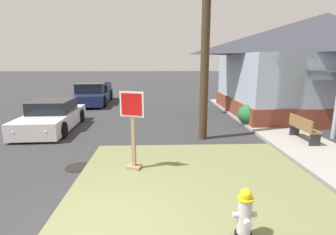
% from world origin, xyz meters
% --- Properties ---
extents(grass_corner_patch, '(5.83, 5.66, 0.08)m').
position_xyz_m(grass_corner_patch, '(1.97, 1.79, 0.04)').
color(grass_corner_patch, olive).
rests_on(grass_corner_patch, ground).
extents(sidewalk_strip, '(2.20, 17.91, 0.12)m').
position_xyz_m(sidewalk_strip, '(6.08, 6.26, 0.06)').
color(sidewalk_strip, '#9E9B93').
rests_on(sidewalk_strip, ground).
extents(fire_hydrant, '(0.38, 0.34, 0.86)m').
position_xyz_m(fire_hydrant, '(2.42, -0.18, 0.48)').
color(fire_hydrant, black).
rests_on(fire_hydrant, grass_corner_patch).
extents(stop_sign, '(0.62, 0.38, 2.08)m').
position_xyz_m(stop_sign, '(0.40, 2.66, 1.05)').
color(stop_sign, '#A3845B').
rests_on(stop_sign, grass_corner_patch).
extents(manhole_cover, '(0.70, 0.70, 0.02)m').
position_xyz_m(manhole_cover, '(-1.18, 2.98, 0.01)').
color(manhole_cover, black).
rests_on(manhole_cover, ground).
extents(parked_sedan_white, '(2.07, 4.47, 1.25)m').
position_xyz_m(parked_sedan_white, '(-3.55, 7.32, 0.54)').
color(parked_sedan_white, silver).
rests_on(parked_sedan_white, ground).
extents(pickup_truck_navy, '(2.39, 5.54, 1.48)m').
position_xyz_m(pickup_truck_navy, '(-3.49, 14.28, 0.62)').
color(pickup_truck_navy, '#19234C').
rests_on(pickup_truck_navy, ground).
extents(street_bench, '(0.41, 1.47, 0.85)m').
position_xyz_m(street_bench, '(6.22, 4.86, 0.58)').
color(street_bench, brown).
rests_on(street_bench, sidewalk_strip).
extents(corner_house, '(10.25, 8.48, 5.39)m').
position_xyz_m(corner_house, '(9.94, 10.09, 2.77)').
color(corner_house, brown).
rests_on(corner_house, ground).
extents(shrub_by_curb, '(1.31, 1.31, 1.01)m').
position_xyz_m(shrub_by_curb, '(5.37, 7.57, 0.51)').
color(shrub_by_curb, '#246535').
rests_on(shrub_by_curb, ground).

